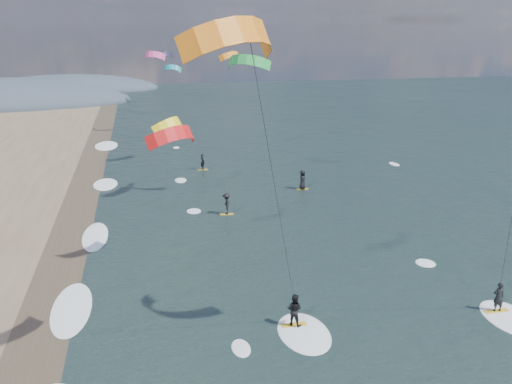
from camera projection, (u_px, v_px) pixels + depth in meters
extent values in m
cube|color=#382D23|center=(32.00, 363.00, 26.32)|extent=(3.00, 240.00, 0.00)
ellipsoid|color=#3D4756|center=(68.00, 90.00, 127.57)|extent=(40.00, 18.00, 7.00)
cube|color=gold|center=(497.00, 311.00, 30.92)|extent=(1.37, 0.41, 0.06)
imported|color=black|center=(499.00, 297.00, 30.66)|extent=(0.63, 0.43, 1.69)
ellipsoid|color=white|center=(511.00, 318.00, 30.23)|extent=(2.60, 4.20, 0.12)
cube|color=gold|center=(294.00, 325.00, 29.52)|extent=(1.36, 0.42, 0.06)
imported|color=black|center=(294.00, 310.00, 29.26)|extent=(1.06, 1.03, 1.72)
ellipsoid|color=white|center=(304.00, 333.00, 28.83)|extent=(2.60, 4.20, 0.12)
cylinder|color=black|center=(276.00, 195.00, 24.03)|extent=(0.02, 0.02, 15.27)
cube|color=gold|center=(227.00, 214.00, 46.35)|extent=(1.10, 0.35, 0.05)
imported|color=black|center=(226.00, 204.00, 46.09)|extent=(0.67, 1.14, 1.74)
cube|color=gold|center=(302.00, 189.00, 53.22)|extent=(1.10, 0.35, 0.05)
imported|color=black|center=(303.00, 180.00, 52.95)|extent=(0.87, 1.03, 1.80)
cube|color=gold|center=(203.00, 170.00, 60.10)|extent=(1.10, 0.35, 0.05)
imported|color=black|center=(203.00, 162.00, 59.85)|extent=(0.58, 0.72, 1.69)
ellipsoid|color=white|center=(70.00, 309.00, 31.24)|extent=(2.40, 5.40, 0.11)
ellipsoid|color=white|center=(86.00, 237.00, 41.56)|extent=(2.40, 5.40, 0.11)
ellipsoid|color=white|center=(98.00, 185.00, 54.69)|extent=(2.40, 5.40, 0.11)
ellipsoid|color=white|center=(107.00, 146.00, 71.57)|extent=(2.40, 5.40, 0.11)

